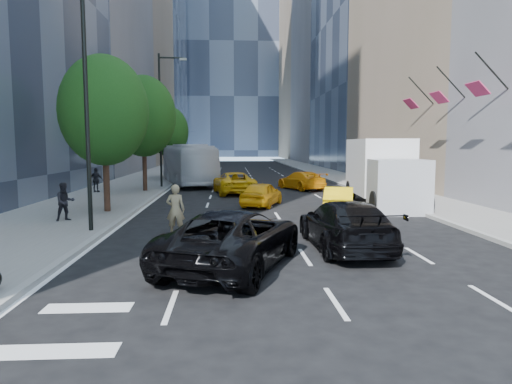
{
  "coord_description": "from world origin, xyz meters",
  "views": [
    {
      "loc": [
        -1.25,
        -13.33,
        3.38
      ],
      "look_at": [
        -0.27,
        3.64,
        1.6
      ],
      "focal_mm": 32.0,
      "sensor_mm": 36.0,
      "label": 1
    }
  ],
  "objects": [
    {
      "name": "ground",
      "position": [
        0.0,
        0.0,
        0.0
      ],
      "size": [
        160.0,
        160.0,
        0.0
      ],
      "primitive_type": "plane",
      "color": "black",
      "rests_on": "ground"
    },
    {
      "name": "sidewalk_left",
      "position": [
        -9.0,
        30.0,
        0.07
      ],
      "size": [
        6.0,
        120.0,
        0.15
      ],
      "primitive_type": "cube",
      "color": "slate",
      "rests_on": "ground"
    },
    {
      "name": "sidewalk_right",
      "position": [
        10.0,
        30.0,
        0.07
      ],
      "size": [
        4.0,
        120.0,
        0.15
      ],
      "primitive_type": "cube",
      "color": "slate",
      "rests_on": "ground"
    },
    {
      "name": "tower_left_end",
      "position": [
        -22.0,
        92.0,
        30.0
      ],
      "size": [
        20.0,
        28.0,
        60.0
      ],
      "primitive_type": "cube",
      "color": "#2B3344",
      "rests_on": "ground"
    },
    {
      "name": "tower_right_far",
      "position": [
        22.0,
        98.0,
        25.0
      ],
      "size": [
        20.0,
        24.0,
        50.0
      ],
      "primitive_type": "cube",
      "color": "#7C6D56",
      "rests_on": "ground"
    },
    {
      "name": "lamp_near",
      "position": [
        -6.32,
        4.0,
        5.81
      ],
      "size": [
        2.13,
        0.22,
        10.0
      ],
      "color": "black",
      "rests_on": "sidewalk_left"
    },
    {
      "name": "lamp_far",
      "position": [
        -6.32,
        22.0,
        5.81
      ],
      "size": [
        2.13,
        0.22,
        10.0
      ],
      "color": "black",
      "rests_on": "sidewalk_left"
    },
    {
      "name": "tree_near",
      "position": [
        -7.2,
        9.0,
        4.97
      ],
      "size": [
        4.2,
        4.2,
        7.46
      ],
      "color": "black",
      "rests_on": "sidewalk_left"
    },
    {
      "name": "tree_mid",
      "position": [
        -7.2,
        19.0,
        5.32
      ],
      "size": [
        4.5,
        4.5,
        7.99
      ],
      "color": "black",
      "rests_on": "sidewalk_left"
    },
    {
      "name": "tree_far",
      "position": [
        -7.2,
        32.0,
        4.62
      ],
      "size": [
        3.9,
        3.9,
        6.92
      ],
      "color": "black",
      "rests_on": "sidewalk_left"
    },
    {
      "name": "traffic_signal",
      "position": [
        -6.4,
        40.0,
        4.23
      ],
      "size": [
        2.48,
        0.53,
        5.2
      ],
      "color": "black",
      "rests_on": "sidewalk_left"
    },
    {
      "name": "facade_flags",
      "position": [
        10.64,
        10.0,
        6.18
      ],
      "size": [
        1.85,
        13.3,
        2.05
      ],
      "color": "black",
      "rests_on": "ground"
    },
    {
      "name": "skateboarder",
      "position": [
        -3.2,
        3.0,
        0.92
      ],
      "size": [
        0.69,
        0.47,
        1.83
      ],
      "primitive_type": "imported",
      "rotation": [
        0.0,
        0.0,
        3.1
      ],
      "color": "#837351",
      "rests_on": "ground"
    },
    {
      "name": "black_sedan_lincoln",
      "position": [
        -1.15,
        -1.0,
        0.81
      ],
      "size": [
        4.61,
        6.38,
        1.61
      ],
      "primitive_type": "imported",
      "rotation": [
        0.0,
        0.0,
        2.77
      ],
      "color": "black",
      "rests_on": "ground"
    },
    {
      "name": "black_sedan_mercedes",
      "position": [
        2.46,
        1.0,
        0.79
      ],
      "size": [
        2.37,
        5.53,
        1.59
      ],
      "primitive_type": "imported",
      "rotation": [
        0.0,
        0.0,
        3.17
      ],
      "color": "black",
      "rests_on": "ground"
    },
    {
      "name": "taxi_a",
      "position": [
        0.5,
        11.5,
        0.67
      ],
      "size": [
        2.84,
        4.26,
        1.35
      ],
      "primitive_type": "imported",
      "rotation": [
        0.0,
        0.0,
        2.79
      ],
      "color": "#F3A50C",
      "rests_on": "ground"
    },
    {
      "name": "taxi_b",
      "position": [
        4.2,
        9.0,
        0.65
      ],
      "size": [
        2.35,
        4.15,
        1.3
      ],
      "primitive_type": "imported",
      "rotation": [
        0.0,
        0.0,
        2.88
      ],
      "color": "#E2B90B",
      "rests_on": "ground"
    },
    {
      "name": "taxi_c",
      "position": [
        -0.95,
        18.0,
        0.75
      ],
      "size": [
        3.2,
        5.66,
        1.49
      ],
      "primitive_type": "imported",
      "rotation": [
        0.0,
        0.0,
        3.28
      ],
      "color": "#E5A80C",
      "rests_on": "ground"
    },
    {
      "name": "taxi_d",
      "position": [
        4.1,
        20.5,
        0.68
      ],
      "size": [
        3.58,
        5.1,
        1.37
      ],
      "primitive_type": "imported",
      "rotation": [
        0.0,
        0.0,
        3.53
      ],
      "color": "#FC9D0D",
      "rests_on": "ground"
    },
    {
      "name": "city_bus",
      "position": [
        -4.8,
        25.69,
        1.7
      ],
      "size": [
        5.76,
        12.52,
        3.4
      ],
      "primitive_type": "imported",
      "rotation": [
        0.0,
        0.0,
        0.25
      ],
      "color": "silver",
      "rests_on": "ground"
    },
    {
      "name": "box_truck",
      "position": [
        7.22,
        11.35,
        1.87
      ],
      "size": [
        3.31,
        7.87,
        3.68
      ],
      "rotation": [
        0.0,
        0.0,
        -0.07
      ],
      "color": "silver",
      "rests_on": "ground"
    },
    {
      "name": "pedestrian_a",
      "position": [
        -8.23,
        6.24,
        0.96
      ],
      "size": [
        1.0,
        0.94,
        1.63
      ],
      "primitive_type": "imported",
      "rotation": [
        0.0,
        0.0,
        0.57
      ],
      "color": "black",
      "rests_on": "sidewalk_left"
    },
    {
      "name": "pedestrian_b",
      "position": [
        -10.29,
        18.0,
        0.97
      ],
      "size": [
        1.02,
        0.56,
        1.64
      ],
      "primitive_type": "imported",
      "rotation": [
        0.0,
        0.0,
        2.97
      ],
      "color": "black",
      "rests_on": "sidewalk_left"
    }
  ]
}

